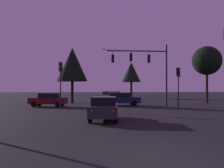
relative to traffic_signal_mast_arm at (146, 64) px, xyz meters
name	(u,v)px	position (x,y,z in m)	size (l,w,h in m)	color
ground_plane	(115,104)	(-3.14, 5.04, -4.82)	(168.00, 168.00, 0.00)	black
traffic_signal_mast_arm	(146,64)	(0.00, 0.00, 0.00)	(7.46, 0.60, 6.98)	#232326
traffic_light_corner_left	(60,76)	(-9.03, -2.66, -1.55)	(0.36, 0.38, 4.64)	#232326
traffic_light_corner_right	(178,80)	(2.64, -3.34, -1.92)	(0.37, 0.39, 4.08)	#232326
car_nearside_lane	(104,108)	(-4.79, -11.21, -4.03)	(2.01, 4.24, 1.52)	#232328
car_crossing_left	(49,100)	(-10.79, 0.15, -4.03)	(4.19, 2.07, 1.52)	#4C0F0F
car_crossing_right	(120,99)	(-2.72, 1.49, -4.02)	(4.58, 1.88, 1.52)	#0F1947
car_far_lane	(111,96)	(-3.42, 11.16, -4.02)	(4.37, 4.56, 1.52)	#473828
tree_behind_sign	(131,72)	(1.24, 22.66, 0.49)	(3.91, 3.91, 7.41)	black
tree_left_far	(207,61)	(9.72, 6.04, 1.03)	(4.02, 4.02, 7.89)	black
tree_center_horizon	(72,65)	(-8.90, 6.18, 0.44)	(4.13, 4.13, 7.58)	black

